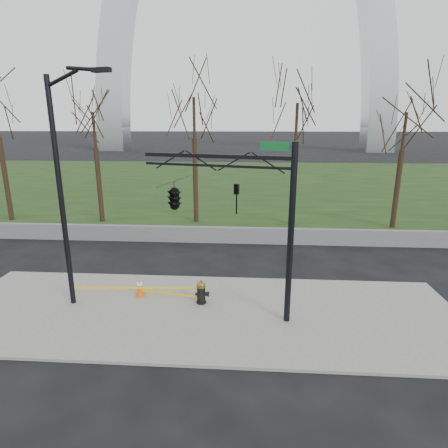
# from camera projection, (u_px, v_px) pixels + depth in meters

# --- Properties ---
(ground) EXTENTS (500.00, 500.00, 0.00)m
(ground) POSITION_uv_depth(u_px,v_px,m) (203.00, 314.00, 13.09)
(ground) COLOR black
(ground) RESTS_ON ground
(sidewalk) EXTENTS (18.00, 6.00, 0.10)m
(sidewalk) POSITION_uv_depth(u_px,v_px,m) (203.00, 312.00, 13.08)
(sidewalk) COLOR slate
(sidewalk) RESTS_ON ground
(grass_strip) EXTENTS (120.00, 40.00, 0.06)m
(grass_strip) POSITION_uv_depth(u_px,v_px,m) (235.00, 181.00, 41.92)
(grass_strip) COLOR black
(grass_strip) RESTS_ON ground
(guardrail) EXTENTS (60.00, 0.30, 0.90)m
(guardrail) POSITION_uv_depth(u_px,v_px,m) (220.00, 235.00, 20.66)
(guardrail) COLOR #59595B
(guardrail) RESTS_ON ground
(tree_row) EXTENTS (42.10, 4.00, 8.66)m
(tree_row) POSITION_uv_depth(u_px,v_px,m) (194.00, 158.00, 23.59)
(tree_row) COLOR black
(tree_row) RESTS_ON ground
(fire_hydrant) EXTENTS (0.56, 0.37, 0.91)m
(fire_hydrant) POSITION_uv_depth(u_px,v_px,m) (202.00, 293.00, 13.54)
(fire_hydrant) COLOR black
(fire_hydrant) RESTS_ON sidewalk
(traffic_cone) EXTENTS (0.42, 0.42, 0.68)m
(traffic_cone) POSITION_uv_depth(u_px,v_px,m) (140.00, 287.00, 14.16)
(traffic_cone) COLOR #E1580B
(traffic_cone) RESTS_ON sidewalk
(street_light) EXTENTS (2.36, 0.71, 8.21)m
(street_light) POSITION_uv_depth(u_px,v_px,m) (64.00, 179.00, 12.40)
(street_light) COLOR black
(street_light) RESTS_ON ground
(traffic_signal_mast) EXTENTS (4.96, 2.54, 6.00)m
(traffic_signal_mast) POSITION_uv_depth(u_px,v_px,m) (195.00, 197.00, 12.35)
(traffic_signal_mast) COLOR black
(traffic_signal_mast) RESTS_ON ground
(caution_tape) EXTENTS (4.73, 0.75, 0.46)m
(caution_tape) POSITION_uv_depth(u_px,v_px,m) (148.00, 290.00, 13.65)
(caution_tape) COLOR #EAB50C
(caution_tape) RESTS_ON ground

